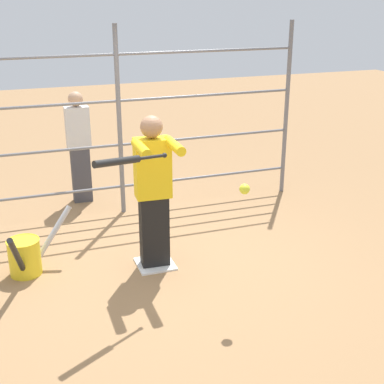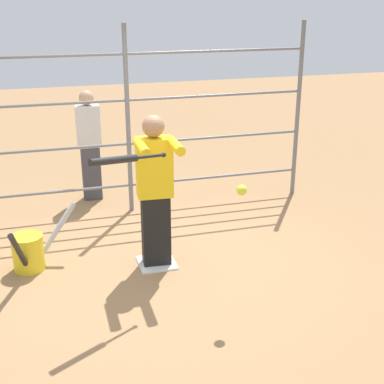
{
  "view_description": "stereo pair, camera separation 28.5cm",
  "coord_description": "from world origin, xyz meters",
  "px_view_note": "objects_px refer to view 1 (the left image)",
  "views": [
    {
      "loc": [
        1.34,
        5.06,
        2.84
      ],
      "look_at": [
        -0.29,
        0.4,
        0.96
      ],
      "focal_mm": 50.0,
      "sensor_mm": 36.0,
      "label": 1
    },
    {
      "loc": [
        1.07,
        5.15,
        2.84
      ],
      "look_at": [
        -0.29,
        0.4,
        0.96
      ],
      "focal_mm": 50.0,
      "sensor_mm": 36.0,
      "label": 2
    }
  ],
  "objects_px": {
    "baseball_bat_swinging": "(124,161)",
    "softball_in_flight": "(245,189)",
    "bat_bucket": "(26,256)",
    "batter": "(154,189)",
    "bystander_behind_fence": "(79,146)"
  },
  "relations": [
    {
      "from": "baseball_bat_swinging",
      "to": "softball_in_flight",
      "type": "bearing_deg",
      "value": 163.25
    },
    {
      "from": "softball_in_flight",
      "to": "bat_bucket",
      "type": "xyz_separation_m",
      "value": [
        1.92,
        -1.25,
        -0.95
      ]
    },
    {
      "from": "batter",
      "to": "bystander_behind_fence",
      "type": "height_order",
      "value": "batter"
    },
    {
      "from": "softball_in_flight",
      "to": "bystander_behind_fence",
      "type": "height_order",
      "value": "bystander_behind_fence"
    },
    {
      "from": "batter",
      "to": "baseball_bat_swinging",
      "type": "bearing_deg",
      "value": 56.61
    },
    {
      "from": "batter",
      "to": "baseball_bat_swinging",
      "type": "distance_m",
      "value": 0.97
    },
    {
      "from": "batter",
      "to": "softball_in_flight",
      "type": "distance_m",
      "value": 1.17
    },
    {
      "from": "batter",
      "to": "softball_in_flight",
      "type": "xyz_separation_m",
      "value": [
        -0.58,
        0.97,
        0.27
      ]
    },
    {
      "from": "bat_bucket",
      "to": "bystander_behind_fence",
      "type": "relative_size",
      "value": 0.52
    },
    {
      "from": "batter",
      "to": "softball_in_flight",
      "type": "relative_size",
      "value": 17.39
    },
    {
      "from": "softball_in_flight",
      "to": "bystander_behind_fence",
      "type": "bearing_deg",
      "value": -71.84
    },
    {
      "from": "softball_in_flight",
      "to": "batter",
      "type": "bearing_deg",
      "value": -59.13
    },
    {
      "from": "baseball_bat_swinging",
      "to": "bystander_behind_fence",
      "type": "height_order",
      "value": "bystander_behind_fence"
    },
    {
      "from": "baseball_bat_swinging",
      "to": "softball_in_flight",
      "type": "xyz_separation_m",
      "value": [
        -1.02,
        0.31,
        -0.28
      ]
    },
    {
      "from": "baseball_bat_swinging",
      "to": "bat_bucket",
      "type": "relative_size",
      "value": 0.94
    }
  ]
}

